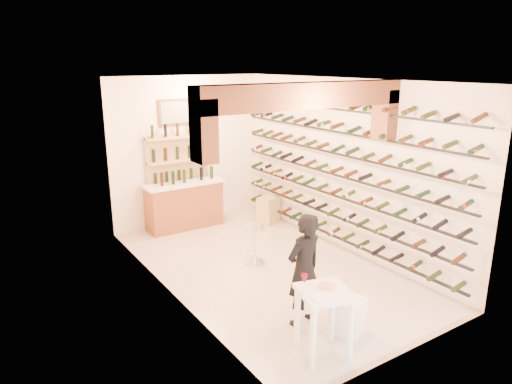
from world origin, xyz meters
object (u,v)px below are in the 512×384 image
chrome_barstool (254,241)px  tasting_table (324,302)px  wine_rack (335,170)px  white_stool (347,315)px  back_counter (184,204)px  crate_lower (268,215)px  person (304,270)px

chrome_barstool → tasting_table: bearing=-105.9°
wine_rack → white_stool: (-1.77, -2.27, -1.30)m
wine_rack → chrome_barstool: bearing=170.7°
back_counter → white_stool: back_counter is taller
tasting_table → crate_lower: (2.23, 4.38, -0.56)m
tasting_table → chrome_barstool: bearing=90.1°
back_counter → chrome_barstool: size_ratio=2.42×
white_stool → chrome_barstool: (0.18, 2.53, 0.16)m
person → tasting_table: bearing=63.2°
wine_rack → chrome_barstool: wine_rack is taller
person → crate_lower: (1.99, 3.70, -0.64)m
white_stool → crate_lower: (1.64, 4.20, -0.09)m
wine_rack → white_stool: wine_rack is taller
chrome_barstool → wine_rack: bearing=-9.3°
wine_rack → person: size_ratio=3.59×
person → chrome_barstool: bearing=-111.7°
wine_rack → chrome_barstool: (-1.59, 0.26, -1.14)m
person → chrome_barstool: person is taller
back_counter → white_stool: size_ratio=3.48×
tasting_table → white_stool: (0.60, 0.18, -0.47)m
tasting_table → chrome_barstool: tasting_table is taller
back_counter → person: bearing=-93.7°
chrome_barstool → crate_lower: size_ratio=1.38×
tasting_table → white_stool: size_ratio=2.15×
wine_rack → crate_lower: 2.39m
chrome_barstool → white_stool: bearing=-94.0°
tasting_table → chrome_barstool: (0.77, 2.71, -0.30)m
white_stool → tasting_table: bearing=-163.1°
white_stool → chrome_barstool: chrome_barstool is taller
tasting_table → crate_lower: 4.95m
chrome_barstool → person: bearing=-104.6°
back_counter → crate_lower: 1.88m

